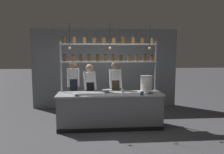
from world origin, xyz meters
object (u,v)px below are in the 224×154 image
Objects in this scene: chef_center at (90,88)px; serving_cup_front at (123,91)px; container_stack at (146,83)px; chef_right at (115,86)px; prep_bowl_center_front at (77,95)px; prep_bowl_near_left at (107,91)px; prep_bowl_center_back at (150,92)px; serving_cup_by_board at (142,93)px; spice_shelf_unit at (109,55)px; chef_left at (74,85)px.

serving_cup_front is at bearing -41.17° from chef_center.
chef_right is at bearing 158.26° from container_stack.
prep_bowl_center_front is (-1.87, -0.47, -0.19)m from container_stack.
chef_center is at bearing 135.55° from prep_bowl_near_left.
prep_bowl_center_front is at bearing -145.81° from chef_right.
chef_right is 8.61× the size of prep_bowl_center_front.
prep_bowl_center_back is (0.01, -0.37, -0.18)m from container_stack.
chef_center is 0.67m from prep_bowl_near_left.
chef_center is at bearing 146.36° from serving_cup_by_board.
spice_shelf_unit is 1.05m from serving_cup_front.
chef_left is 2.29m from prep_bowl_center_back.
spice_shelf_unit is 0.99m from prep_bowl_near_left.
prep_bowl_near_left is 0.42m from serving_cup_front.
spice_shelf_unit is 1.15m from chef_center.
prep_bowl_center_front is 2.31× the size of serving_cup_by_board.
chef_left is at bearing 143.39° from prep_bowl_near_left.
prep_bowl_near_left is at bearing 172.96° from serving_cup_front.
chef_center is at bearing 166.67° from container_stack.
container_stack is 2.14× the size of prep_bowl_center_front.
chef_right is (0.18, 0.23, -0.92)m from spice_shelf_unit.
chef_center is 0.90m from prep_bowl_center_front.
container_stack is at bearing 65.59° from serving_cup_by_board.
chef_center is 0.74m from chef_right.
spice_shelf_unit is 1.49m from prep_bowl_center_back.
chef_left is at bearing 163.25° from container_stack.
prep_bowl_near_left is 3.15× the size of serving_cup_front.
chef_center is 8.23× the size of prep_bowl_center_front.
container_stack reaches higher than prep_bowl_center_back.
chef_right is at bearing 107.97° from serving_cup_front.
serving_cup_front is at bearing -36.84° from spice_shelf_unit.
container_stack is 1.56× the size of prep_bowl_near_left.
chef_center is 19.00× the size of serving_cup_front.
chef_center is at bearing 149.81° from serving_cup_front.
prep_bowl_center_back is 2.86× the size of serving_cup_front.
serving_cup_by_board is at bearing -1.52° from prep_bowl_center_front.
chef_left is 8.69× the size of prep_bowl_center_front.
chef_left is 2.15m from serving_cup_by_board.
chef_center is at bearing 173.28° from chef_right.
prep_bowl_center_front is at bearing -164.67° from serving_cup_front.
chef_center is (-0.56, 0.27, -0.97)m from spice_shelf_unit.
chef_center is 1.03m from serving_cup_front.
container_stack is (1.02, -0.11, -0.79)m from spice_shelf_unit.
spice_shelf_unit reaches higher than prep_bowl_near_left.
serving_cup_by_board is at bearing -38.55° from spice_shelf_unit.
chef_left is at bearing 99.49° from prep_bowl_center_front.
chef_left is at bearing 148.04° from serving_cup_by_board.
prep_bowl_near_left is at bearing -55.43° from chef_center.
chef_center is at bearing 70.37° from prep_bowl_center_front.
prep_bowl_center_front is 2.31× the size of serving_cup_front.
prep_bowl_center_back is 0.72m from serving_cup_front.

